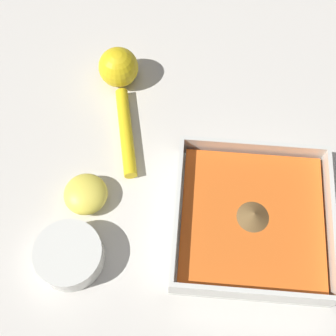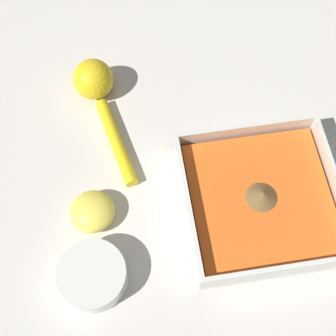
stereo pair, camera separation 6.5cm
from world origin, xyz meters
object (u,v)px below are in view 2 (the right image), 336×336
Objects in this scene: square_dish at (260,201)px; lemon_squeezer at (97,90)px; spice_bowl at (93,276)px; lemon_half at (93,210)px.

lemon_squeezer is at bearing -135.63° from square_dish.
lemon_half is (-0.09, 0.01, 0.00)m from spice_bowl.
square_dish is 2.35× the size of spice_bowl.
square_dish reaches higher than lemon_half.
square_dish is 0.25m from spice_bowl.
lemon_squeezer is 3.36× the size of lemon_half.
square_dish is at bearing -147.96° from lemon_squeezer.
spice_bowl is (0.07, -0.24, -0.00)m from square_dish.
lemon_half is at bearing 175.34° from spice_bowl.
square_dish is 3.41× the size of lemon_half.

